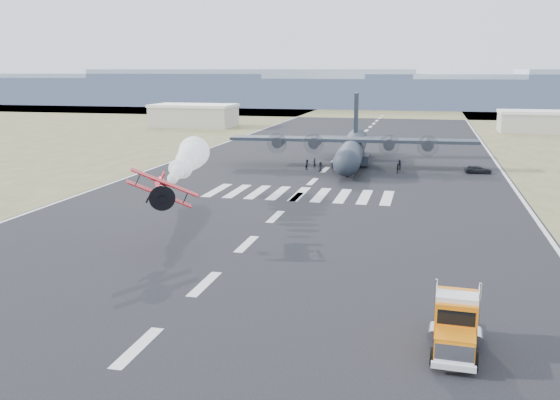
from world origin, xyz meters
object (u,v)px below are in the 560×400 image
(aerobatic_biplane, at_px, (160,189))
(crew_g, at_px, (314,163))
(hangar_left, at_px, (194,115))
(hangar_right, at_px, (537,121))
(crew_h, at_px, (307,165))
(crew_b, at_px, (399,165))
(transport_aircraft, at_px, (352,147))
(crew_a, at_px, (352,170))
(crew_f, at_px, (350,163))
(crew_d, at_px, (398,168))
(support_vehicle, at_px, (478,170))
(crew_c, at_px, (332,166))
(semi_truck, at_px, (456,322))
(crew_e, at_px, (320,167))

(aerobatic_biplane, bearing_deg, crew_g, 70.76)
(hangar_left, distance_m, hangar_right, 98.13)
(hangar_left, distance_m, crew_h, 88.62)
(crew_b, bearing_deg, transport_aircraft, -114.17)
(crew_a, height_order, crew_g, crew_g)
(hangar_left, xyz_separation_m, crew_f, (56.06, -71.09, -2.46))
(hangar_left, distance_m, crew_d, 97.93)
(aerobatic_biplane, distance_m, transport_aircraft, 58.94)
(transport_aircraft, bearing_deg, crew_b, -27.89)
(support_vehicle, relative_size, crew_c, 2.86)
(semi_truck, xyz_separation_m, transport_aircraft, (-15.24, 73.86, 1.46))
(semi_truck, distance_m, aerobatic_biplane, 31.18)
(hangar_right, relative_size, aerobatic_biplane, 3.30)
(hangar_right, distance_m, crew_b, 82.84)
(crew_c, xyz_separation_m, crew_d, (10.95, -0.19, 0.03))
(hangar_right, xyz_separation_m, crew_c, (-44.65, -78.63, -2.23))
(hangar_right, bearing_deg, crew_a, -116.40)
(semi_truck, xyz_separation_m, crew_e, (-19.55, 65.34, -0.91))
(hangar_left, height_order, crew_h, hangar_left)
(crew_d, xyz_separation_m, crew_f, (-8.25, 2.73, 0.14))
(transport_aircraft, height_order, crew_f, transport_aircraft)
(hangar_right, relative_size, crew_d, 12.65)
(hangar_right, bearing_deg, crew_b, -113.92)
(hangar_left, relative_size, support_vehicle, 5.47)
(semi_truck, relative_size, crew_h, 4.57)
(hangar_left, bearing_deg, aerobatic_biplane, -70.28)
(crew_b, relative_size, crew_h, 0.98)
(aerobatic_biplane, relative_size, crew_f, 3.28)
(aerobatic_biplane, bearing_deg, crew_d, 55.26)
(aerobatic_biplane, height_order, transport_aircraft, transport_aircraft)
(semi_truck, distance_m, transport_aircraft, 75.43)
(crew_c, height_order, crew_d, crew_d)
(hangar_left, distance_m, crew_a, 96.19)
(crew_b, height_order, crew_g, crew_g)
(transport_aircraft, relative_size, crew_c, 27.54)
(crew_b, distance_m, crew_c, 11.45)
(crew_g, bearing_deg, crew_d, 102.82)
(support_vehicle, xyz_separation_m, crew_c, (-23.94, -2.74, 0.16))
(support_vehicle, relative_size, crew_e, 2.65)
(semi_truck, xyz_separation_m, crew_d, (-6.79, 66.89, -0.94))
(support_vehicle, bearing_deg, hangar_right, -19.90)
(hangar_right, distance_m, crew_a, 91.96)
(crew_e, bearing_deg, hangar_left, 86.78)
(crew_a, xyz_separation_m, crew_b, (7.30, 6.65, 0.06))
(crew_b, bearing_deg, crew_e, -70.05)
(crew_b, bearing_deg, crew_f, -87.27)
(crew_b, relative_size, crew_g, 0.97)
(crew_a, bearing_deg, crew_b, 118.01)
(support_vehicle, relative_size, crew_h, 2.55)
(support_vehicle, xyz_separation_m, crew_a, (-20.18, -6.46, 0.18))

